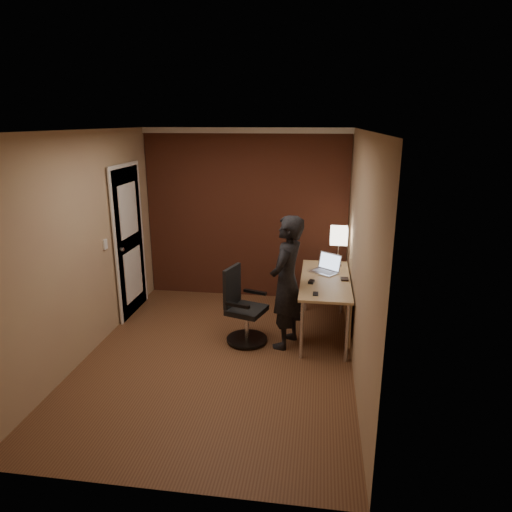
% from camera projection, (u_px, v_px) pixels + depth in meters
% --- Properties ---
extents(room, '(4.00, 4.00, 4.00)m').
position_uv_depth(room, '(222.00, 212.00, 6.34)').
color(room, brown).
rests_on(room, ground).
extents(desk, '(0.60, 1.50, 0.73)m').
position_uv_depth(desk, '(331.00, 289.00, 5.62)').
color(desk, tan).
rests_on(desk, ground).
extents(desk_lamp, '(0.22, 0.22, 0.54)m').
position_uv_depth(desk_lamp, '(339.00, 236.00, 5.94)').
color(desk_lamp, silver).
rests_on(desk_lamp, desk).
extents(laptop, '(0.42, 0.41, 0.23)m').
position_uv_depth(laptop, '(327.00, 267.00, 5.83)').
color(laptop, silver).
rests_on(laptop, desk).
extents(mouse, '(0.08, 0.11, 0.03)m').
position_uv_depth(mouse, '(311.00, 282.00, 5.44)').
color(mouse, black).
rests_on(mouse, desk).
extents(phone, '(0.06, 0.12, 0.01)m').
position_uv_depth(phone, '(316.00, 294.00, 5.09)').
color(phone, black).
rests_on(phone, desk).
extents(wallet, '(0.09, 0.11, 0.02)m').
position_uv_depth(wallet, '(345.00, 279.00, 5.54)').
color(wallet, black).
rests_on(wallet, desk).
extents(office_chair, '(0.52, 0.57, 0.91)m').
position_uv_depth(office_chair, '(242.00, 310.00, 5.48)').
color(office_chair, black).
rests_on(office_chair, ground).
extents(person, '(0.54, 0.66, 1.58)m').
position_uv_depth(person, '(287.00, 282.00, 5.28)').
color(person, black).
rests_on(person, ground).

